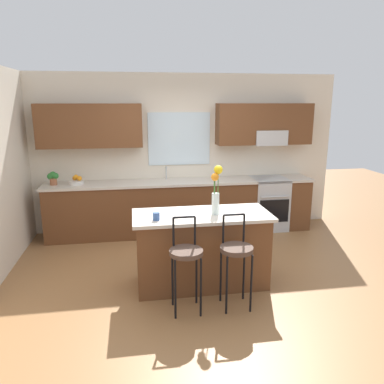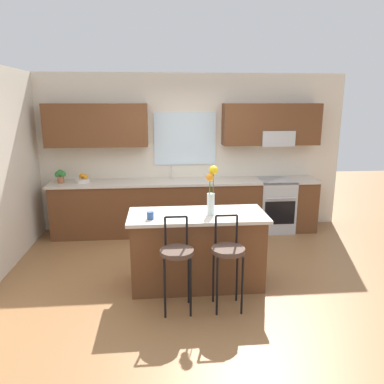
# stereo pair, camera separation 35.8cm
# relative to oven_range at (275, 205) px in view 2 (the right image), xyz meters

# --- Properties ---
(ground_plane) EXTENTS (14.00, 14.00, 0.00)m
(ground_plane) POSITION_rel_oven_range_xyz_m (-1.56, -1.68, -0.46)
(ground_plane) COLOR olive
(back_wall_assembly) EXTENTS (5.60, 0.50, 2.70)m
(back_wall_assembly) POSITION_rel_oven_range_xyz_m (-1.53, 0.31, 1.05)
(back_wall_assembly) COLOR beige
(back_wall_assembly) RESTS_ON ground
(counter_run) EXTENTS (4.56, 0.64, 0.92)m
(counter_run) POSITION_rel_oven_range_xyz_m (-1.56, 0.02, 0.01)
(counter_run) COLOR brown
(counter_run) RESTS_ON ground
(sink_faucet) EXTENTS (0.02, 0.13, 0.23)m
(sink_faucet) POSITION_rel_oven_range_xyz_m (-1.80, 0.17, 0.60)
(sink_faucet) COLOR #B7BABC
(sink_faucet) RESTS_ON counter_run
(oven_range) EXTENTS (0.60, 0.64, 0.92)m
(oven_range) POSITION_rel_oven_range_xyz_m (0.00, 0.00, 0.00)
(oven_range) COLOR #B7BABC
(oven_range) RESTS_ON ground
(kitchen_island) EXTENTS (1.65, 0.72, 0.92)m
(kitchen_island) POSITION_rel_oven_range_xyz_m (-1.57, -1.90, 0.00)
(kitchen_island) COLOR brown
(kitchen_island) RESTS_ON ground
(bar_stool_near) EXTENTS (0.36, 0.36, 1.04)m
(bar_stool_near) POSITION_rel_oven_range_xyz_m (-1.85, -2.47, 0.18)
(bar_stool_near) COLOR black
(bar_stool_near) RESTS_ON ground
(bar_stool_middle) EXTENTS (0.36, 0.36, 1.04)m
(bar_stool_middle) POSITION_rel_oven_range_xyz_m (-1.30, -2.47, 0.18)
(bar_stool_middle) COLOR black
(bar_stool_middle) RESTS_ON ground
(flower_vase) EXTENTS (0.14, 0.14, 0.59)m
(flower_vase) POSITION_rel_oven_range_xyz_m (-1.41, -1.95, 0.78)
(flower_vase) COLOR silver
(flower_vase) RESTS_ON kitchen_island
(mug_ceramic) EXTENTS (0.08, 0.08, 0.09)m
(mug_ceramic) POSITION_rel_oven_range_xyz_m (-2.13, -2.06, 0.51)
(mug_ceramic) COLOR #33518C
(mug_ceramic) RESTS_ON kitchen_island
(fruit_bowl_oranges) EXTENTS (0.24, 0.24, 0.16)m
(fruit_bowl_oranges) POSITION_rel_oven_range_xyz_m (-3.28, 0.03, 0.51)
(fruit_bowl_oranges) COLOR silver
(fruit_bowl_oranges) RESTS_ON counter_run
(potted_plant_small) EXTENTS (0.18, 0.12, 0.22)m
(potted_plant_small) POSITION_rel_oven_range_xyz_m (-3.64, 0.03, 0.59)
(potted_plant_small) COLOR #9E5B3D
(potted_plant_small) RESTS_ON counter_run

